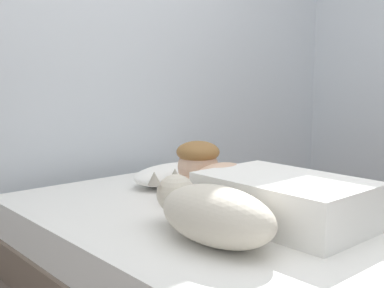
{
  "coord_description": "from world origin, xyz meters",
  "views": [
    {
      "loc": [
        -1.46,
        -1.01,
        0.91
      ],
      "look_at": [
        0.01,
        0.65,
        0.6
      ],
      "focal_mm": 44.73,
      "sensor_mm": 36.0,
      "label": 1
    }
  ],
  "objects_px": {
    "person_lying": "(258,190)",
    "coffee_cup": "(203,184)",
    "cell_phone": "(226,236)",
    "dog": "(210,212)",
    "bed": "(219,252)",
    "pillow": "(178,174)"
  },
  "relations": [
    {
      "from": "bed",
      "to": "cell_phone",
      "type": "distance_m",
      "value": 0.36
    },
    {
      "from": "bed",
      "to": "cell_phone",
      "type": "height_order",
      "value": "cell_phone"
    },
    {
      "from": "dog",
      "to": "cell_phone",
      "type": "xyz_separation_m",
      "value": [
        0.07,
        -0.01,
        -0.1
      ]
    },
    {
      "from": "dog",
      "to": "coffee_cup",
      "type": "distance_m",
      "value": 0.72
    },
    {
      "from": "dog",
      "to": "coffee_cup",
      "type": "bearing_deg",
      "value": 49.28
    },
    {
      "from": "bed",
      "to": "person_lying",
      "type": "bearing_deg",
      "value": -53.56
    },
    {
      "from": "bed",
      "to": "person_lying",
      "type": "relative_size",
      "value": 2.08
    },
    {
      "from": "pillow",
      "to": "person_lying",
      "type": "bearing_deg",
      "value": -99.87
    },
    {
      "from": "pillow",
      "to": "cell_phone",
      "type": "height_order",
      "value": "pillow"
    },
    {
      "from": "bed",
      "to": "cell_phone",
      "type": "relative_size",
      "value": 13.65
    },
    {
      "from": "dog",
      "to": "pillow",
      "type": "bearing_deg",
      "value": 57.52
    },
    {
      "from": "bed",
      "to": "pillow",
      "type": "relative_size",
      "value": 3.67
    },
    {
      "from": "pillow",
      "to": "cell_phone",
      "type": "distance_m",
      "value": 0.86
    },
    {
      "from": "person_lying",
      "to": "cell_phone",
      "type": "bearing_deg",
      "value": -159.6
    },
    {
      "from": "person_lying",
      "to": "dog",
      "type": "height_order",
      "value": "person_lying"
    },
    {
      "from": "cell_phone",
      "to": "bed",
      "type": "bearing_deg",
      "value": 50.03
    },
    {
      "from": "person_lying",
      "to": "coffee_cup",
      "type": "relative_size",
      "value": 7.36
    },
    {
      "from": "bed",
      "to": "person_lying",
      "type": "height_order",
      "value": "person_lying"
    },
    {
      "from": "person_lying",
      "to": "cell_phone",
      "type": "relative_size",
      "value": 6.57
    },
    {
      "from": "pillow",
      "to": "cell_phone",
      "type": "bearing_deg",
      "value": -118.15
    },
    {
      "from": "cell_phone",
      "to": "coffee_cup",
      "type": "bearing_deg",
      "value": 54.27
    },
    {
      "from": "bed",
      "to": "pillow",
      "type": "bearing_deg",
      "value": 68.32
    }
  ]
}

